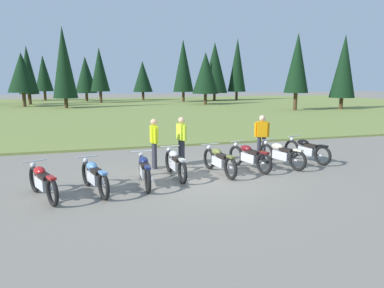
{
  "coord_description": "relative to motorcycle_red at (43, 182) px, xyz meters",
  "views": [
    {
      "loc": [
        -3.12,
        -10.17,
        2.91
      ],
      "look_at": [
        0.0,
        0.6,
        0.9
      ],
      "focal_mm": 33.29,
      "sensor_mm": 36.0,
      "label": 1
    }
  ],
  "objects": [
    {
      "name": "forest_treeline",
      "position": [
        6.2,
        35.57,
        3.8
      ],
      "size": [
        45.23,
        27.03,
        8.72
      ],
      "color": "#47331E",
      "rests_on": "ground"
    },
    {
      "name": "motorcycle_olive",
      "position": [
        5.04,
        1.02,
        0.0
      ],
      "size": [
        0.65,
        2.09,
        0.88
      ],
      "color": "black",
      "rests_on": "ground"
    },
    {
      "name": "rider_with_back_turned",
      "position": [
        4.22,
        2.57,
        0.51
      ],
      "size": [
        0.29,
        0.54,
        1.67
      ],
      "color": "#2D2D38",
      "rests_on": "ground"
    },
    {
      "name": "motorcycle_silver",
      "position": [
        3.62,
        1.01,
        0.0
      ],
      "size": [
        0.62,
        2.1,
        0.88
      ],
      "color": "black",
      "rests_on": "ground"
    },
    {
      "name": "motorcycle_maroon",
      "position": [
        6.19,
        1.28,
        0.0
      ],
      "size": [
        0.79,
        2.05,
        0.88
      ],
      "color": "black",
      "rests_on": "ground"
    },
    {
      "name": "rider_checking_bike",
      "position": [
        3.22,
        2.31,
        0.51
      ],
      "size": [
        0.22,
        0.55,
        1.67
      ],
      "color": "#2D2D38",
      "rests_on": "ground"
    },
    {
      "name": "motorcycle_cream",
      "position": [
        7.4,
        1.34,
        0.0
      ],
      "size": [
        0.87,
        2.02,
        0.88
      ],
      "color": "black",
      "rests_on": "ground"
    },
    {
      "name": "ground_plane",
      "position": [
        4.31,
        0.97,
        -0.44
      ],
      "size": [
        140.0,
        140.0,
        0.0
      ],
      "primitive_type": "plane",
      "color": "gray"
    },
    {
      "name": "motorcycle_black",
      "position": [
        8.68,
        1.77,
        0.0
      ],
      "size": [
        0.8,
        2.05,
        0.88
      ],
      "color": "black",
      "rests_on": "ground"
    },
    {
      "name": "motorcycle_navy",
      "position": [
        2.6,
        0.44,
        0.0
      ],
      "size": [
        0.62,
        2.1,
        0.88
      ],
      "color": "black",
      "rests_on": "ground"
    },
    {
      "name": "motorcycle_sky_blue",
      "position": [
        1.24,
        0.16,
        0.0
      ],
      "size": [
        0.82,
        2.04,
        0.88
      ],
      "color": "black",
      "rests_on": "ground"
    },
    {
      "name": "motorcycle_red",
      "position": [
        0.0,
        0.0,
        0.0
      ],
      "size": [
        0.99,
        1.97,
        0.88
      ],
      "color": "black",
      "rests_on": "ground"
    },
    {
      "name": "rider_in_hivis_vest",
      "position": [
        7.22,
        2.43,
        0.51
      ],
      "size": [
        0.53,
        0.31,
        1.67
      ],
      "color": "#2D2D38",
      "rests_on": "ground"
    },
    {
      "name": "grass_moorland",
      "position": [
        4.31,
        27.91,
        -0.39
      ],
      "size": [
        80.0,
        44.0,
        0.1
      ],
      "primitive_type": "cube",
      "color": "olive",
      "rests_on": "ground"
    }
  ]
}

